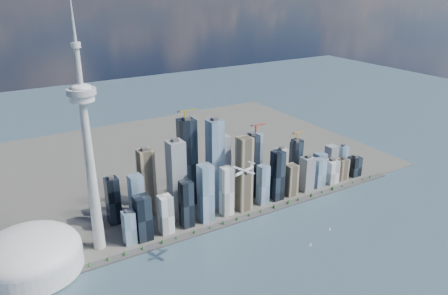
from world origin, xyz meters
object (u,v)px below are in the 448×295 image
dome_stadium (31,254)px  airplane (244,171)px  sailboat_west (311,244)px  sailboat_east (330,229)px  needle_tower (88,149)px

dome_stadium → airplane: airplane is taller
sailboat_west → sailboat_east: (83.12, 26.01, 0.28)m
needle_tower → airplane: (250.18, -195.30, -31.41)m
dome_stadium → sailboat_west: size_ratio=21.31×
needle_tower → airplane: needle_tower is taller
needle_tower → airplane: 318.94m
airplane → sailboat_east: size_ratio=5.76×
needle_tower → sailboat_east: needle_tower is taller
needle_tower → sailboat_west: needle_tower is taller
dome_stadium → sailboat_west: (546.66, -224.42, -36.43)m
sailboat_west → sailboat_east: sailboat_east is taller
needle_tower → sailboat_west: size_ratio=58.64×
dome_stadium → sailboat_east: dome_stadium is taller
airplane → sailboat_west: airplane is taller
airplane → needle_tower: bearing=123.9°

